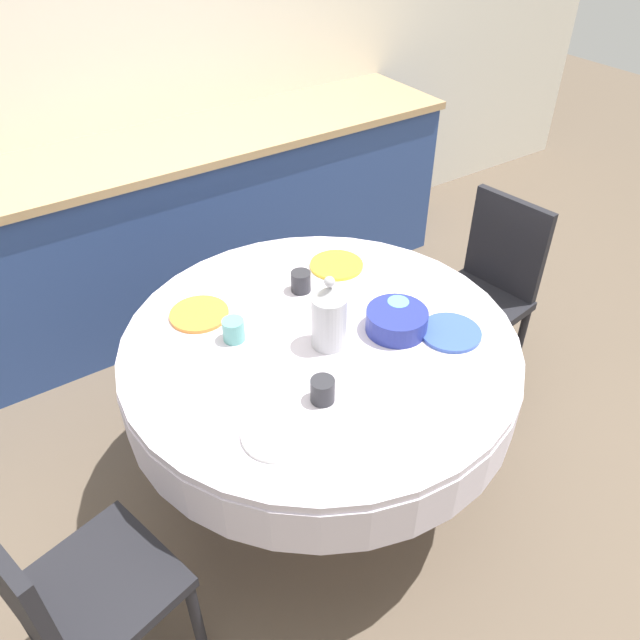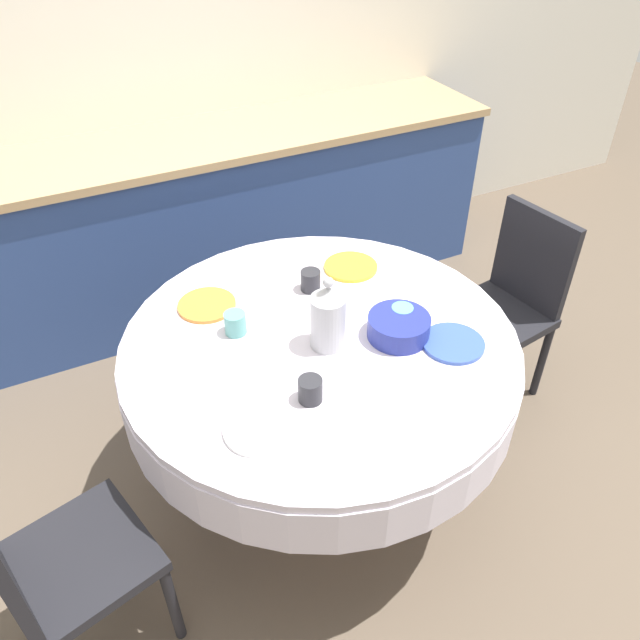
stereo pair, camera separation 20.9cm
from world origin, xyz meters
name	(u,v)px [view 1 (the left image)]	position (x,y,z in m)	size (l,w,h in m)	color
ground_plane	(320,478)	(0.00, 0.00, 0.00)	(12.00, 12.00, 0.00)	brown
wall_back	(111,52)	(0.00, 1.80, 1.30)	(7.00, 0.05, 2.60)	silver
kitchen_counter	(165,233)	(0.00, 1.46, 0.47)	(3.24, 0.64, 0.94)	#2D4784
dining_table	(320,365)	(0.00, 0.00, 0.64)	(1.38, 1.38, 0.76)	olive
chair_left	(486,285)	(1.02, 0.15, 0.50)	(0.45, 0.45, 0.90)	black
chair_right	(70,594)	(-1.00, -0.26, 0.50)	(0.49, 0.49, 0.90)	black
plate_near_left	(278,433)	(-0.34, -0.29, 0.77)	(0.21, 0.21, 0.01)	white
cup_near_left	(323,390)	(-0.16, -0.25, 0.80)	(0.08, 0.08, 0.08)	#28282D
plate_near_right	(451,333)	(0.39, -0.23, 0.77)	(0.21, 0.21, 0.01)	#3856AD
cup_near_right	(397,310)	(0.29, -0.06, 0.80)	(0.08, 0.08, 0.08)	#5BA39E
plate_far_left	(199,314)	(-0.29, 0.35, 0.77)	(0.21, 0.21, 0.01)	orange
cup_far_left	(234,330)	(-0.25, 0.16, 0.80)	(0.08, 0.08, 0.08)	#5BA39E
plate_far_right	(337,265)	(0.30, 0.33, 0.77)	(0.21, 0.21, 0.01)	yellow
cup_far_right	(301,282)	(0.10, 0.28, 0.80)	(0.08, 0.08, 0.08)	#28282D
coffee_carafe	(329,316)	(0.01, -0.04, 0.88)	(0.12, 0.12, 0.27)	#B2B2B7
fruit_bowl	(397,321)	(0.25, -0.11, 0.80)	(0.21, 0.21, 0.08)	navy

